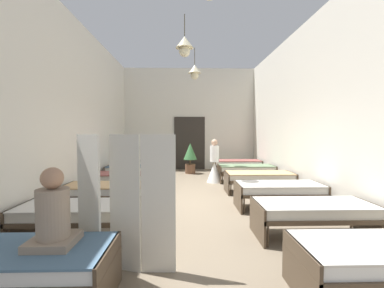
{
  "coord_description": "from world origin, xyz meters",
  "views": [
    {
      "loc": [
        -0.21,
        -6.43,
        1.74
      ],
      "look_at": [
        0.0,
        1.15,
        1.37
      ],
      "focal_mm": 24.08,
      "sensor_mm": 36.0,
      "label": 1
    }
  ],
  "objects": [
    {
      "name": "potted_plant",
      "position": [
        0.01,
        4.15,
        0.74
      ],
      "size": [
        0.55,
        0.55,
        1.26
      ],
      "color": "brown",
      "rests_on": "ground"
    },
    {
      "name": "privacy_screen",
      "position": [
        -0.95,
        -3.3,
        0.85
      ],
      "size": [
        1.23,
        0.28,
        1.7
      ],
      "rotation": [
        0.0,
        0.0,
        -0.33
      ],
      "color": "silver",
      "rests_on": "ground"
    },
    {
      "name": "bed_left_row_3",
      "position": [
        -1.9,
        0.78,
        0.44
      ],
      "size": [
        1.9,
        0.84,
        0.57
      ],
      "color": "#473828",
      "rests_on": "ground"
    },
    {
      "name": "bed_right_row_2",
      "position": [
        1.9,
        -0.78,
        0.44
      ],
      "size": [
        1.9,
        0.84,
        0.57
      ],
      "color": "#473828",
      "rests_on": "ground"
    },
    {
      "name": "nurse_near_aisle",
      "position": [
        0.8,
        2.27,
        0.53
      ],
      "size": [
        0.52,
        0.52,
        1.49
      ],
      "rotation": [
        0.0,
        0.0,
        4.12
      ],
      "color": "white",
      "rests_on": "ground"
    },
    {
      "name": "bed_right_row_4",
      "position": [
        1.9,
        2.33,
        0.44
      ],
      "size": [
        1.9,
        0.84,
        0.57
      ],
      "color": "#473828",
      "rests_on": "ground"
    },
    {
      "name": "bed_right_row_5",
      "position": [
        1.9,
        3.88,
        0.44
      ],
      "size": [
        1.9,
        0.84,
        0.57
      ],
      "color": "#473828",
      "rests_on": "ground"
    },
    {
      "name": "ground_plane",
      "position": [
        0.0,
        0.0,
        -0.05
      ],
      "size": [
        6.51,
        11.32,
        0.1
      ],
      "primitive_type": "cube",
      "color": "#7A6B56"
    },
    {
      "name": "bed_left_row_0",
      "position": [
        -1.9,
        -3.88,
        0.44
      ],
      "size": [
        1.9,
        0.84,
        0.57
      ],
      "color": "#473828",
      "rests_on": "ground"
    },
    {
      "name": "bed_left_row_2",
      "position": [
        -1.9,
        -0.78,
        0.44
      ],
      "size": [
        1.9,
        0.84,
        0.57
      ],
      "color": "#473828",
      "rests_on": "ground"
    },
    {
      "name": "bed_right_row_1",
      "position": [
        1.9,
        -2.33,
        0.44
      ],
      "size": [
        1.9,
        0.84,
        0.57
      ],
      "color": "#473828",
      "rests_on": "ground"
    },
    {
      "name": "patient_seated_primary",
      "position": [
        -1.55,
        -3.81,
        0.87
      ],
      "size": [
        0.44,
        0.44,
        0.8
      ],
      "color": "gray",
      "rests_on": "bed_left_row_0"
    },
    {
      "name": "bed_right_row_3",
      "position": [
        1.9,
        0.78,
        0.44
      ],
      "size": [
        1.9,
        0.84,
        0.57
      ],
      "color": "#473828",
      "rests_on": "ground"
    },
    {
      "name": "room_shell",
      "position": [
        0.0,
        1.26,
        2.31
      ],
      "size": [
        6.31,
        10.92,
        4.6
      ],
      "color": "silver",
      "rests_on": "ground"
    },
    {
      "name": "bed_left_row_5",
      "position": [
        -1.9,
        3.88,
        0.44
      ],
      "size": [
        1.9,
        0.84,
        0.57
      ],
      "color": "#473828",
      "rests_on": "ground"
    },
    {
      "name": "bed_left_row_1",
      "position": [
        -1.9,
        -2.33,
        0.44
      ],
      "size": [
        1.9,
        0.84,
        0.57
      ],
      "color": "#473828",
      "rests_on": "ground"
    },
    {
      "name": "bed_left_row_4",
      "position": [
        -1.9,
        2.33,
        0.44
      ],
      "size": [
        1.9,
        0.84,
        0.57
      ],
      "color": "#473828",
      "rests_on": "ground"
    }
  ]
}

